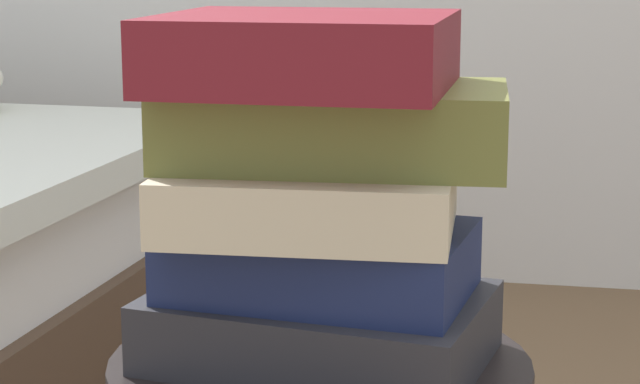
% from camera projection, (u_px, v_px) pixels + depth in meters
% --- Properties ---
extents(book_charcoal, '(0.29, 0.23, 0.06)m').
position_uv_depth(book_charcoal, '(325.00, 326.00, 0.97)').
color(book_charcoal, '#28282D').
rests_on(book_charcoal, side_table).
extents(book_navy, '(0.26, 0.18, 0.06)m').
position_uv_depth(book_navy, '(317.00, 262.00, 0.95)').
color(book_navy, '#19234C').
rests_on(book_navy, book_charcoal).
extents(book_cream, '(0.24, 0.19, 0.05)m').
position_uv_depth(book_cream, '(310.00, 199.00, 0.93)').
color(book_cream, beige).
rests_on(book_cream, book_navy).
extents(book_olive, '(0.28, 0.17, 0.06)m').
position_uv_depth(book_olive, '(334.00, 125.00, 0.94)').
color(book_olive, olive).
rests_on(book_olive, book_cream).
extents(book_maroon, '(0.23, 0.21, 0.06)m').
position_uv_depth(book_maroon, '(306.00, 51.00, 0.91)').
color(book_maroon, maroon).
rests_on(book_maroon, book_olive).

